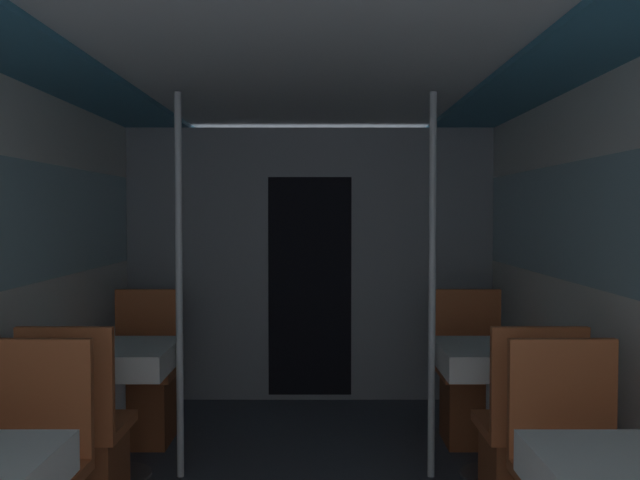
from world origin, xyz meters
The scene contains 11 objects.
wall_right centered at (1.44, 1.89, 1.10)m, with size 0.05×6.59×2.10m.
ceiling_panel centered at (0.00, 1.89, 2.15)m, with size 2.88×6.59×0.07m.
bulkhead_far centered at (0.00, 4.25, 1.05)m, with size 2.82×0.09×2.10m.
dining_table_left_1 centered at (-1.04, 2.60, 0.61)m, with size 0.63×0.63×0.72m.
chair_left_near_1 centered at (-1.04, 2.01, 0.30)m, with size 0.43×0.43×0.95m.
chair_left_far_1 centered at (-1.04, 3.19, 0.30)m, with size 0.43×0.43×0.95m.
support_pole_left_1 centered at (-0.69, 2.60, 1.05)m, with size 0.04×0.04×2.10m.
dining_table_right_1 centered at (1.04, 2.60, 0.61)m, with size 0.63×0.63×0.72m.
chair_right_near_1 centered at (1.04, 2.01, 0.30)m, with size 0.43×0.43×0.95m.
chair_right_far_1 centered at (1.04, 3.19, 0.30)m, with size 0.43×0.43×0.95m.
support_pole_right_1 centered at (0.69, 2.60, 1.05)m, with size 0.04×0.04×2.10m.
Camera 1 is at (0.08, -1.27, 1.45)m, focal length 40.00 mm.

